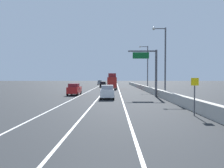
{
  "coord_description": "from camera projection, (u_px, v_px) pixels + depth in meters",
  "views": [
    {
      "loc": [
        0.53,
        -3.34,
        2.98
      ],
      "look_at": [
        -0.32,
        52.78,
        1.39
      ],
      "focal_mm": 33.35,
      "sensor_mm": 36.0,
      "label": 1
    }
  ],
  "objects": [
    {
      "name": "lane_stripe_left",
      "position": [
        94.0,
        89.0,
        58.48
      ],
      "size": [
        0.16,
        130.0,
        0.0
      ],
      "primitive_type": "cube",
      "color": "silver",
      "rests_on": "ground_plane"
    },
    {
      "name": "car_black_1",
      "position": [
        103.0,
        84.0,
        66.7
      ],
      "size": [
        2.01,
        4.72,
        1.87
      ],
      "color": "black",
      "rests_on": "ground_plane"
    },
    {
      "name": "car_gray_4",
      "position": [
        100.0,
        82.0,
        94.85
      ],
      "size": [
        1.95,
        4.31,
        2.0
      ],
      "color": "slate",
      "rests_on": "ground_plane"
    },
    {
      "name": "jersey_barrier_right",
      "position": [
        150.0,
        90.0,
        43.28
      ],
      "size": [
        0.6,
        120.0,
        1.1
      ],
      "primitive_type": "cube",
      "color": "#B2ADA3",
      "rests_on": "ground_plane"
    },
    {
      "name": "car_green_3",
      "position": [
        112.0,
        83.0,
        83.27
      ],
      "size": [
        2.0,
        4.67,
        2.01
      ],
      "color": "#196033",
      "rests_on": "ground_plane"
    },
    {
      "name": "lane_stripe_right",
      "position": [
        119.0,
        89.0,
        58.38
      ],
      "size": [
        0.16,
        130.0,
        0.0
      ],
      "primitive_type": "cube",
      "color": "silver",
      "rests_on": "ground_plane"
    },
    {
      "name": "overhead_sign_gantry",
      "position": [
        152.0,
        67.0,
        33.25
      ],
      "size": [
        4.68,
        0.36,
        7.5
      ],
      "color": "#47474C",
      "rests_on": "ground_plane"
    },
    {
      "name": "speed_advisory_sign",
      "position": [
        195.0,
        94.0,
        16.39
      ],
      "size": [
        0.6,
        0.11,
        3.0
      ],
      "color": "#4C4C51",
      "rests_on": "ground_plane"
    },
    {
      "name": "car_red_0",
      "position": [
        74.0,
        89.0,
        36.38
      ],
      "size": [
        1.96,
        4.1,
        2.04
      ],
      "color": "red",
      "rests_on": "ground_plane"
    },
    {
      "name": "lamp_post_right_second",
      "position": [
        164.0,
        58.0,
        31.79
      ],
      "size": [
        2.14,
        0.44,
        10.76
      ],
      "color": "#4C4C51",
      "rests_on": "ground_plane"
    },
    {
      "name": "lane_stripe_center",
      "position": [
        106.0,
        89.0,
        58.43
      ],
      "size": [
        0.16,
        130.0,
        0.0
      ],
      "primitive_type": "cube",
      "color": "silver",
      "rests_on": "ground_plane"
    },
    {
      "name": "car_white_2",
      "position": [
        107.0,
        92.0,
        30.06
      ],
      "size": [
        2.12,
        4.86,
        1.98
      ],
      "color": "white",
      "rests_on": "ground_plane"
    },
    {
      "name": "box_truck",
      "position": [
        112.0,
        82.0,
        56.69
      ],
      "size": [
        2.51,
        8.6,
        4.33
      ],
      "color": "#A51E19",
      "rests_on": "ground_plane"
    },
    {
      "name": "ground_plane",
      "position": [
        114.0,
        87.0,
        67.4
      ],
      "size": [
        320.0,
        320.0,
        0.0
      ],
      "primitive_type": "plane",
      "color": "#26282B"
    },
    {
      "name": "lamp_post_right_third",
      "position": [
        147.0,
        65.0,
        49.95
      ],
      "size": [
        2.14,
        0.44,
        10.76
      ],
      "color": "#4C4C51",
      "rests_on": "ground_plane"
    }
  ]
}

